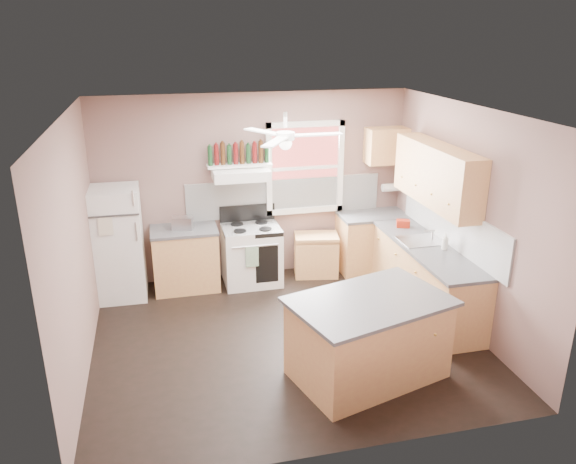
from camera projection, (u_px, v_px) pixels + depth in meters
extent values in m
plane|color=black|center=(286.00, 338.00, 6.78)|extent=(4.50, 4.50, 0.00)
plane|color=white|center=(285.00, 112.00, 5.85)|extent=(4.50, 4.50, 0.00)
cube|color=#795B54|center=(254.00, 187.00, 8.17)|extent=(4.50, 0.05, 2.70)
cube|color=#795B54|center=(468.00, 218.00, 6.81)|extent=(0.05, 4.00, 2.70)
cube|color=#795B54|center=(72.00, 251.00, 5.82)|extent=(0.05, 4.00, 2.70)
cube|color=white|center=(285.00, 197.00, 8.29)|extent=(2.90, 0.03, 0.55)
cube|color=white|center=(451.00, 224.00, 7.14)|extent=(0.03, 2.60, 0.55)
cube|color=maroon|center=(305.00, 168.00, 8.21)|extent=(1.00, 0.02, 1.20)
cube|color=white|center=(305.00, 168.00, 8.18)|extent=(1.16, 0.07, 1.36)
cube|color=white|center=(118.00, 244.00, 7.59)|extent=(0.67, 0.65, 1.56)
cube|color=tan|center=(186.00, 260.00, 7.96)|extent=(0.90, 0.60, 0.86)
cube|color=#48484B|center=(184.00, 230.00, 7.80)|extent=(0.92, 0.62, 0.04)
cube|color=silver|center=(183.00, 223.00, 7.74)|extent=(0.31, 0.22, 0.18)
cube|color=white|center=(252.00, 255.00, 8.12)|extent=(0.81, 0.64, 0.86)
cube|color=white|center=(241.00, 174.00, 7.77)|extent=(0.78, 0.50, 0.14)
cube|color=white|center=(239.00, 165.00, 7.85)|extent=(0.90, 0.26, 0.03)
cube|color=tan|center=(316.00, 255.00, 8.42)|extent=(0.70, 0.53, 0.64)
cube|color=tan|center=(372.00, 243.00, 8.57)|extent=(1.00, 0.60, 0.86)
cube|color=tan|center=(425.00, 280.00, 7.33)|extent=(0.60, 2.20, 0.86)
cube|color=#48484B|center=(373.00, 215.00, 8.41)|extent=(1.02, 0.62, 0.04)
cube|color=#48484B|center=(428.00, 248.00, 7.17)|extent=(0.62, 2.22, 0.04)
cube|color=silver|center=(421.00, 241.00, 7.35)|extent=(0.55, 0.45, 0.03)
cylinder|color=silver|center=(433.00, 235.00, 7.36)|extent=(0.03, 0.03, 0.14)
cube|color=tan|center=(437.00, 175.00, 7.08)|extent=(0.33, 1.80, 0.76)
cube|color=tan|center=(386.00, 146.00, 8.23)|extent=(0.60, 0.33, 0.52)
cylinder|color=white|center=(390.00, 187.00, 8.50)|extent=(0.26, 0.12, 0.12)
cube|color=tan|center=(368.00, 340.00, 5.92)|extent=(1.72, 1.34, 0.86)
cube|color=#48484B|center=(370.00, 302.00, 5.77)|extent=(1.83, 1.45, 0.04)
cylinder|color=white|center=(285.00, 136.00, 5.94)|extent=(0.20, 0.20, 0.08)
imported|color=silver|center=(445.00, 242.00, 7.02)|extent=(0.10, 0.10, 0.22)
cube|color=#A7220E|center=(403.00, 224.00, 7.85)|extent=(0.21, 0.17, 0.10)
cylinder|color=#143819|center=(210.00, 156.00, 7.71)|extent=(0.06, 0.06, 0.27)
cylinder|color=#590F0F|center=(216.00, 155.00, 7.73)|extent=(0.06, 0.06, 0.29)
cylinder|color=#3F230F|center=(223.00, 154.00, 7.74)|extent=(0.06, 0.06, 0.31)
cylinder|color=#143819|center=(229.00, 155.00, 7.77)|extent=(0.06, 0.06, 0.27)
cylinder|color=#590F0F|center=(236.00, 154.00, 7.79)|extent=(0.06, 0.06, 0.29)
cylinder|color=#3F230F|center=(242.00, 153.00, 7.80)|extent=(0.06, 0.06, 0.31)
cylinder|color=#143819|center=(248.00, 154.00, 7.83)|extent=(0.06, 0.06, 0.27)
cylinder|color=#590F0F|center=(255.00, 153.00, 7.84)|extent=(0.06, 0.06, 0.29)
cylinder|color=#3F230F|center=(261.00, 152.00, 7.86)|extent=(0.06, 0.06, 0.31)
cylinder|color=#143819|center=(267.00, 153.00, 7.89)|extent=(0.06, 0.06, 0.27)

